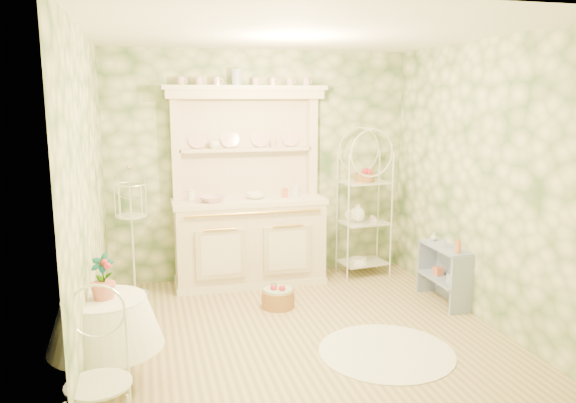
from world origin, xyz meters
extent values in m
plane|color=tan|center=(0.00, 0.00, 0.00)|extent=(3.60, 3.60, 0.00)
plane|color=white|center=(0.00, 0.00, 2.70)|extent=(3.60, 3.60, 0.00)
plane|color=beige|center=(-1.80, 0.00, 1.35)|extent=(3.60, 3.60, 0.00)
plane|color=beige|center=(1.80, 0.00, 1.35)|extent=(3.60, 3.60, 0.00)
plane|color=beige|center=(0.00, 1.80, 1.35)|extent=(3.60, 3.60, 0.00)
plane|color=beige|center=(0.00, -1.80, 1.35)|extent=(3.60, 3.60, 0.00)
cube|color=beige|center=(-0.20, 1.52, 1.15)|extent=(1.87, 0.61, 2.29)
cube|color=white|center=(1.21, 1.51, 0.96)|extent=(0.65, 0.51, 1.92)
cube|color=#8A9BC1|center=(1.68, 0.38, 0.32)|extent=(0.28, 0.75, 0.64)
cylinder|color=white|center=(-1.68, -0.64, 0.33)|extent=(0.76, 0.76, 0.65)
cube|color=white|center=(-1.68, -1.43, 0.48)|extent=(0.46, 0.46, 0.95)
cube|color=white|center=(-1.51, 1.36, 0.67)|extent=(0.36, 0.36, 1.34)
cylinder|color=#A16D3C|center=(-0.06, 0.67, 0.13)|extent=(0.51, 0.51, 0.25)
cylinder|color=white|center=(0.59, -0.59, 0.00)|extent=(1.49, 1.49, 0.01)
imported|color=white|center=(-0.64, 1.42, 1.02)|extent=(0.37, 0.37, 0.07)
imported|color=white|center=(-0.13, 1.51, 1.02)|extent=(0.24, 0.24, 0.07)
imported|color=white|center=(-0.57, 1.68, 1.61)|extent=(0.12, 0.12, 0.09)
imported|color=white|center=(0.13, 1.68, 1.61)|extent=(0.10, 0.10, 0.09)
imported|color=#3F7238|center=(-1.68, -0.61, 0.85)|extent=(0.20, 0.18, 0.33)
imported|color=#CE6D45|center=(1.67, 0.11, 0.68)|extent=(0.07, 0.07, 0.16)
imported|color=#A0B0D2|center=(1.64, 0.34, 0.65)|extent=(0.06, 0.06, 0.10)
imported|color=silver|center=(1.68, 0.63, 0.65)|extent=(0.08, 0.08, 0.09)
camera|label=1|loc=(-1.35, -4.74, 2.15)|focal=35.00mm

